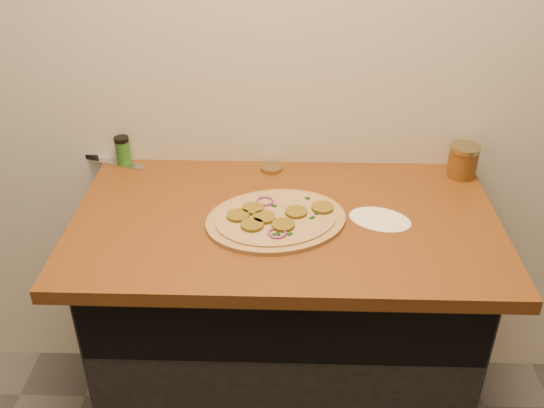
{
  "coord_description": "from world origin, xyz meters",
  "views": [
    {
      "loc": [
        0.01,
        -0.02,
        1.82
      ],
      "look_at": [
        -0.04,
        1.4,
        0.95
      ],
      "focal_mm": 40.0,
      "sensor_mm": 36.0,
      "label": 1
    }
  ],
  "objects_px": {
    "pizza": "(276,219)",
    "salsa_jar": "(463,161)",
    "chefs_knife": "(100,159)",
    "spice_shaker": "(123,150)"
  },
  "relations": [
    {
      "from": "pizza",
      "to": "salsa_jar",
      "type": "distance_m",
      "value": 0.64
    },
    {
      "from": "pizza",
      "to": "salsa_jar",
      "type": "bearing_deg",
      "value": 26.42
    },
    {
      "from": "chefs_knife",
      "to": "salsa_jar",
      "type": "height_order",
      "value": "salsa_jar"
    },
    {
      "from": "chefs_knife",
      "to": "spice_shaker",
      "type": "bearing_deg",
      "value": -15.0
    },
    {
      "from": "pizza",
      "to": "spice_shaker",
      "type": "distance_m",
      "value": 0.6
    },
    {
      "from": "salsa_jar",
      "to": "chefs_knife",
      "type": "bearing_deg",
      "value": 176.62
    },
    {
      "from": "salsa_jar",
      "to": "pizza",
      "type": "bearing_deg",
      "value": -153.58
    },
    {
      "from": "pizza",
      "to": "spice_shaker",
      "type": "xyz_separation_m",
      "value": [
        -0.5,
        0.33,
        0.04
      ]
    },
    {
      "from": "spice_shaker",
      "to": "salsa_jar",
      "type": "bearing_deg",
      "value": -2.43
    },
    {
      "from": "pizza",
      "to": "salsa_jar",
      "type": "xyz_separation_m",
      "value": [
        0.58,
        0.29,
        0.04
      ]
    }
  ]
}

